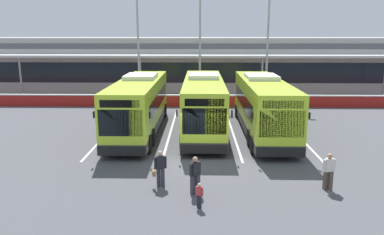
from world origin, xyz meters
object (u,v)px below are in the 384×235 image
Objects in this scene: coach_bus_left_centre at (203,105)px; lamp_post_centre at (200,36)px; pedestrian_with_handbag at (160,168)px; coach_bus_centre at (263,106)px; lamp_post_west at (138,36)px; pedestrian_near_bin at (329,170)px; pedestrian_child at (199,195)px; coach_bus_leftmost at (139,106)px; pedestrian_in_dark_coat at (195,174)px; lamp_post_east at (268,36)px.

coach_bus_left_centre is 12.20m from lamp_post_centre.
coach_bus_left_centre is at bearing 78.55° from pedestrian_with_handbag.
lamp_post_west reaches higher than coach_bus_centre.
pedestrian_near_bin is 22.59m from lamp_post_centre.
lamp_post_centre is at bearing 91.23° from coach_bus_left_centre.
coach_bus_left_centre reaches higher than pedestrian_near_bin.
coach_bus_centre is 10.97m from pedestrian_with_handbag.
pedestrian_with_handbag is at bearing 130.28° from pedestrian_child.
pedestrian_with_handbag is at bearing -75.91° from coach_bus_leftmost.
coach_bus_left_centre is 10.49m from pedestrian_in_dark_coat.
lamp_post_west is 1.00× the size of lamp_post_east.
pedestrian_child is (4.02, -11.25, -1.24)m from coach_bus_leftmost.
coach_bus_centre reaches higher than pedestrian_with_handbag.
lamp_post_centre is at bearing 71.08° from coach_bus_leftmost.
pedestrian_child is at bearing -82.33° from pedestrian_in_dark_coat.
pedestrian_with_handbag is 21.28m from lamp_post_west.
pedestrian_near_bin is at bearing -92.33° from lamp_post_east.
coach_bus_left_centre is 11.23m from pedestrian_near_bin.
lamp_post_centre is (1.72, 21.04, 5.43)m from pedestrian_with_handbag.
pedestrian_in_dark_coat is at bearing -113.68° from coach_bus_centre.
coach_bus_leftmost reaches higher than pedestrian_child.
lamp_post_west is (-11.22, 20.37, 5.42)m from pedestrian_near_bin.
coach_bus_leftmost is 11.94m from lamp_post_west.
pedestrian_near_bin is 21.15m from lamp_post_east.
pedestrian_in_dark_coat is (-0.44, -10.44, -0.91)m from coach_bus_left_centre.
lamp_post_centre is at bearing 104.39° from pedestrian_near_bin.
lamp_post_east is (6.30, 22.23, 5.75)m from pedestrian_child.
coach_bus_left_centre is at bearing 117.72° from pedestrian_near_bin.
coach_bus_centre is at bearing -7.14° from coach_bus_left_centre.
pedestrian_near_bin is at bearing 5.39° from pedestrian_in_dark_coat.
coach_bus_left_centre is at bearing -119.85° from lamp_post_east.
coach_bus_left_centre is at bearing 172.86° from coach_bus_centre.
coach_bus_left_centre reaches higher than pedestrian_in_dark_coat.
coach_bus_leftmost is 13.25m from lamp_post_centre.
pedestrian_child is (0.17, -1.27, -0.33)m from pedestrian_in_dark_coat.
pedestrian_in_dark_coat is at bearing 97.67° from pedestrian_child.
coach_bus_centre is 15.46m from lamp_post_west.
lamp_post_west reaches higher than pedestrian_in_dark_coat.
coach_bus_leftmost and coach_bus_centre have the same top height.
pedestrian_near_bin is 0.15× the size of lamp_post_west.
lamp_post_west and lamp_post_centre have the same top height.
lamp_post_west is at bearing -179.74° from lamp_post_east.
pedestrian_near_bin is at bearing -1.64° from pedestrian_with_handbag.
coach_bus_centre is 12.04m from pedestrian_child.
coach_bus_centre is at bearing -0.25° from coach_bus_leftmost.
lamp_post_centre is at bearing 89.49° from pedestrian_in_dark_coat.
coach_bus_centre is at bearing -100.85° from lamp_post_east.
coach_bus_centre reaches higher than pedestrian_child.
coach_bus_left_centre is (4.29, 0.46, 0.00)m from coach_bus_leftmost.
lamp_post_west is (-4.04, 20.17, 5.43)m from pedestrian_with_handbag.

